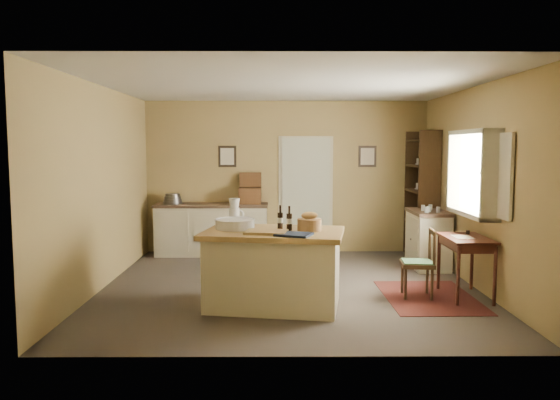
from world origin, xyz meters
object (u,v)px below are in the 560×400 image
(work_island, at_px, (273,266))
(writing_desk, at_px, (466,245))
(sideboard, at_px, (212,228))
(desk_chair, at_px, (417,264))
(shelving_unit, at_px, (424,195))
(right_cabinet, at_px, (428,239))

(work_island, bearing_deg, writing_desk, 18.36)
(sideboard, distance_m, desk_chair, 3.99)
(work_island, height_order, sideboard, work_island)
(sideboard, bearing_deg, shelving_unit, -3.13)
(desk_chair, distance_m, shelving_unit, 2.73)
(sideboard, distance_m, right_cabinet, 3.65)
(desk_chair, bearing_deg, sideboard, 142.17)
(desk_chair, relative_size, right_cabinet, 0.85)
(right_cabinet, relative_size, shelving_unit, 0.46)
(writing_desk, relative_size, shelving_unit, 0.39)
(work_island, distance_m, sideboard, 3.31)
(sideboard, bearing_deg, right_cabinet, -16.60)
(desk_chair, height_order, right_cabinet, right_cabinet)
(shelving_unit, bearing_deg, writing_desk, -93.51)
(work_island, xyz_separation_m, shelving_unit, (2.57, 2.93, 0.60))
(sideboard, bearing_deg, writing_desk, -38.12)
(desk_chair, height_order, shelving_unit, shelving_unit)
(work_island, relative_size, shelving_unit, 0.81)
(work_island, height_order, desk_chair, work_island)
(shelving_unit, bearing_deg, work_island, -131.26)
(sideboard, xyz_separation_m, shelving_unit, (3.66, -0.20, 0.60))
(work_island, height_order, shelving_unit, shelving_unit)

